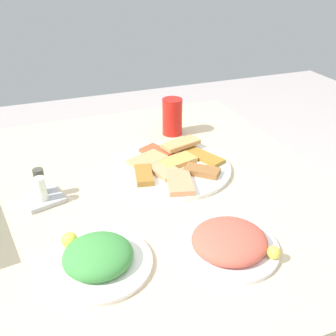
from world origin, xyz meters
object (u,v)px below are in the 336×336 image
at_px(condiment_caddy, 42,192).
at_px(dining_table, 165,210).
at_px(salad_plate_greens, 230,242).
at_px(soda_can, 172,117).
at_px(pide_platter, 173,167).
at_px(salad_plate_rice, 98,258).

bearing_deg(condiment_caddy, dining_table, -95.50).
distance_m(dining_table, salad_plate_greens, 0.32).
bearing_deg(soda_can, pide_platter, 159.12).
bearing_deg(salad_plate_rice, dining_table, -43.10).
bearing_deg(soda_can, dining_table, 155.04).
relative_size(dining_table, soda_can, 8.79).
distance_m(salad_plate_greens, soda_can, 0.60).
relative_size(dining_table, salad_plate_greens, 5.15).
height_order(pide_platter, soda_can, soda_can).
height_order(salad_plate_greens, soda_can, soda_can).
xyz_separation_m(dining_table, condiment_caddy, (0.03, 0.31, 0.11)).
height_order(salad_plate_greens, condiment_caddy, condiment_caddy).
xyz_separation_m(pide_platter, soda_can, (0.23, -0.09, 0.05)).
xyz_separation_m(salad_plate_rice, condiment_caddy, (0.28, 0.08, 0.00)).
height_order(pide_platter, salad_plate_rice, salad_plate_rice).
xyz_separation_m(salad_plate_greens, condiment_caddy, (0.33, 0.35, 0.01)).
xyz_separation_m(dining_table, pide_platter, (0.06, -0.05, 0.10)).
bearing_deg(condiment_caddy, salad_plate_rice, -163.65).
height_order(pide_platter, salad_plate_greens, salad_plate_greens).
bearing_deg(salad_plate_rice, pide_platter, -42.39).
relative_size(pide_platter, salad_plate_greens, 1.56).
bearing_deg(condiment_caddy, soda_can, -59.78).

